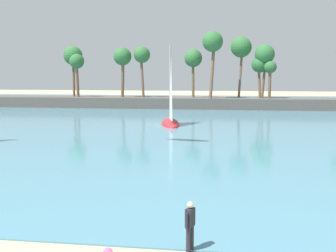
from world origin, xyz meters
The scene contains 4 objects.
sea centered at (0.00, 53.88, 0.03)m, with size 220.00×92.75×0.06m, color teal.
palm_headland centered at (1.91, 60.44, 3.46)m, with size 106.99×6.54×12.79m.
person_at_waterline centered at (2.57, 7.50, 0.89)m, with size 0.32×0.51×1.67m.
sailboat_mid_bay centered at (-1.98, 38.30, 0.91)m, with size 3.21×6.75×9.41m.
Camera 1 is at (3.44, -4.15, 5.61)m, focal length 41.34 mm.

